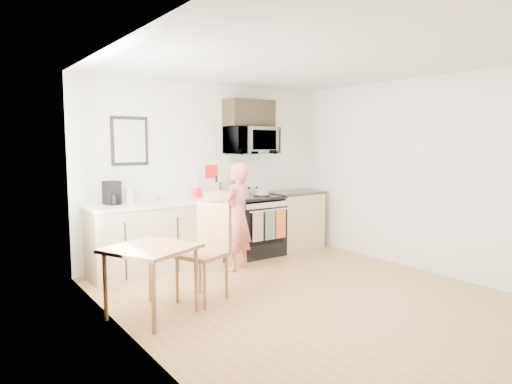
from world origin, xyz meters
TOP-DOWN VIEW (x-y plane):
  - floor at (0.00, 0.00)m, footprint 4.60×4.60m
  - back_wall at (0.00, 2.30)m, footprint 4.00×0.04m
  - left_wall at (-2.00, 0.00)m, footprint 0.04×4.60m
  - right_wall at (2.00, 0.00)m, footprint 0.04×4.60m
  - ceiling at (0.00, 0.00)m, footprint 4.00×4.60m
  - window at (-1.96, 0.80)m, footprint 0.06×1.40m
  - cabinet_left at (-0.80, 2.00)m, footprint 2.10×0.60m
  - countertop_left at (-0.80, 2.00)m, footprint 2.14×0.64m
  - cabinet_right at (1.43, 2.00)m, footprint 0.84×0.60m
  - countertop_right at (1.43, 2.00)m, footprint 0.88×0.64m
  - range at (0.63, 1.98)m, footprint 0.76×0.70m
  - microwave at (0.63, 2.08)m, footprint 0.76×0.51m
  - upper_cabinet at (0.63, 2.12)m, footprint 0.76×0.35m
  - wall_art at (-1.20, 2.28)m, footprint 0.50×0.04m
  - wall_trivet at (0.05, 2.28)m, footprint 0.20×0.02m
  - person at (-0.04, 1.45)m, footprint 0.63×0.53m
  - dining_table at (-1.65, 0.52)m, footprint 0.87×0.87m
  - chair at (-0.89, 0.67)m, footprint 0.62×0.59m
  - knife_block at (0.06, 2.14)m, footprint 0.15×0.16m
  - utensil_crock at (-0.24, 2.20)m, footprint 0.11×0.11m
  - fruit_bowl at (-0.94, 2.15)m, footprint 0.21×0.21m
  - milk_carton at (-1.30, 2.10)m, footprint 0.10×0.10m
  - coffee_maker at (-1.51, 2.12)m, footprint 0.20×0.27m
  - bread_bag at (-0.17, 1.78)m, footprint 0.35×0.25m
  - cake at (0.72, 1.92)m, footprint 0.25×0.25m
  - kettle at (0.47, 2.14)m, footprint 0.18×0.18m
  - pot at (0.35, 1.88)m, footprint 0.18×0.29m

SIDE VIEW (x-z plane):
  - floor at x=0.00m, z-range 0.00..0.00m
  - range at x=0.63m, z-range -0.14..1.02m
  - cabinet_left at x=-0.80m, z-range 0.00..0.90m
  - cabinet_right at x=1.43m, z-range 0.00..0.90m
  - dining_table at x=-1.65m, z-range 0.27..0.98m
  - chair at x=-0.89m, z-range 0.15..1.22m
  - person at x=-0.04m, z-range 0.00..1.47m
  - countertop_left at x=-0.80m, z-range 0.90..0.94m
  - countertop_right at x=1.43m, z-range 0.90..0.94m
  - cake at x=0.72m, z-range 0.92..1.01m
  - pot at x=0.35m, z-range 0.93..1.02m
  - fruit_bowl at x=-0.94m, z-range 0.93..1.02m
  - bread_bag at x=-0.17m, z-range 0.94..1.06m
  - kettle at x=0.47m, z-range 0.91..1.14m
  - knife_block at x=0.06m, z-range 0.94..1.15m
  - milk_carton at x=-1.30m, z-range 0.94..1.17m
  - utensil_crock at x=-0.24m, z-range 0.91..1.24m
  - coffee_maker at x=-1.51m, z-range 0.93..1.23m
  - back_wall at x=0.00m, z-range 0.00..2.60m
  - left_wall at x=-2.00m, z-range 0.00..2.60m
  - right_wall at x=2.00m, z-range 0.00..2.60m
  - wall_trivet at x=0.05m, z-range 1.20..1.40m
  - window at x=-1.96m, z-range 0.80..2.30m
  - wall_art at x=-1.20m, z-range 1.43..2.08m
  - microwave at x=0.63m, z-range 1.55..1.97m
  - upper_cabinet at x=0.63m, z-range 1.98..2.38m
  - ceiling at x=0.00m, z-range 2.58..2.62m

